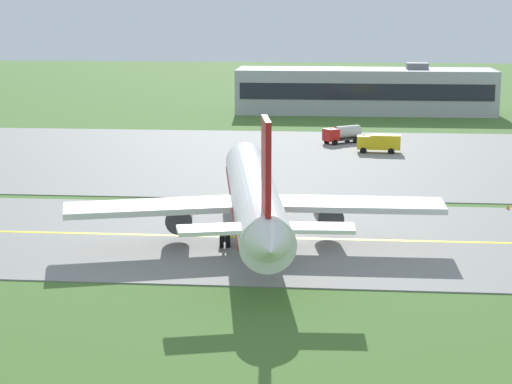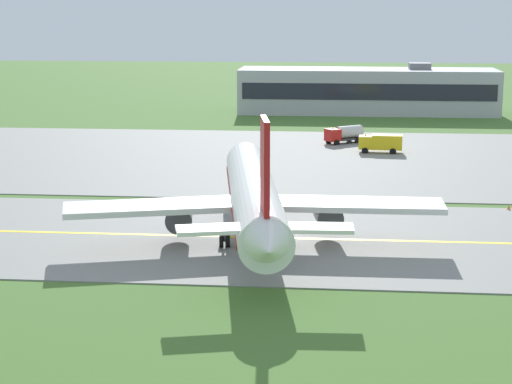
% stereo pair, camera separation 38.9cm
% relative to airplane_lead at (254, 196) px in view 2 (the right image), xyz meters
% --- Properties ---
extents(ground_plane, '(500.00, 500.00, 0.00)m').
position_rel_airplane_lead_xyz_m(ground_plane, '(3.27, 1.47, -4.13)').
color(ground_plane, '#47702D').
extents(taxiway_strip, '(240.00, 28.00, 0.10)m').
position_rel_airplane_lead_xyz_m(taxiway_strip, '(3.27, 1.47, -4.08)').
color(taxiway_strip, gray).
rests_on(taxiway_strip, ground).
extents(apron_pad, '(140.00, 52.00, 0.10)m').
position_rel_airplane_lead_xyz_m(apron_pad, '(13.27, 43.47, -4.08)').
color(apron_pad, gray).
rests_on(apron_pad, ground).
extents(taxiway_centreline, '(220.00, 0.60, 0.01)m').
position_rel_airplane_lead_xyz_m(taxiway_centreline, '(3.27, 1.47, -4.03)').
color(taxiway_centreline, yellow).
rests_on(taxiway_centreline, taxiway_strip).
extents(airplane_lead, '(32.21, 39.60, 12.70)m').
position_rel_airplane_lead_xyz_m(airplane_lead, '(0.00, 0.00, 0.00)').
color(airplane_lead, white).
rests_on(airplane_lead, ground).
extents(service_truck_fuel, '(6.03, 5.25, 2.65)m').
position_rel_airplane_lead_xyz_m(service_truck_fuel, '(7.91, 57.60, -2.60)').
color(service_truck_fuel, red).
rests_on(service_truck_fuel, ground).
extents(service_truck_catering, '(6.12, 2.65, 2.60)m').
position_rel_airplane_lead_xyz_m(service_truck_catering, '(13.00, 49.34, -2.60)').
color(service_truck_catering, yellow).
rests_on(service_truck_catering, ground).
extents(terminal_building, '(48.75, 12.79, 9.61)m').
position_rel_airplane_lead_xyz_m(terminal_building, '(12.37, 97.19, 0.09)').
color(terminal_building, '#B2B2B7').
rests_on(terminal_building, ground).
extents(traffic_cone_near_edge, '(0.44, 0.44, 0.60)m').
position_rel_airplane_lead_xyz_m(traffic_cone_near_edge, '(24.39, 14.90, -3.83)').
color(traffic_cone_near_edge, orange).
rests_on(traffic_cone_near_edge, ground).
extents(traffic_cone_mid_edge, '(0.44, 0.44, 0.60)m').
position_rel_airplane_lead_xyz_m(traffic_cone_mid_edge, '(15.66, 13.46, -3.83)').
color(traffic_cone_mid_edge, orange).
rests_on(traffic_cone_mid_edge, ground).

